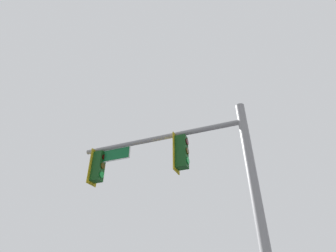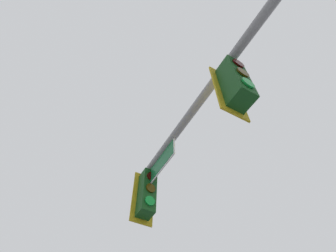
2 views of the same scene
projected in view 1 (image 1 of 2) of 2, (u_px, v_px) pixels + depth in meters
name	position (u px, v px, depth m)	size (l,w,h in m)	color
signal_pole_near	(187.00, 173.00, 7.87)	(5.86, 0.55, 6.25)	gray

